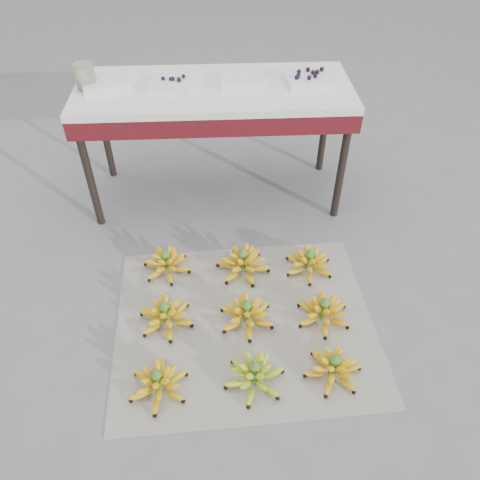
{
  "coord_description": "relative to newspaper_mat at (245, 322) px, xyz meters",
  "views": [
    {
      "loc": [
        0.01,
        -1.43,
        1.85
      ],
      "look_at": [
        0.1,
        0.28,
        0.29
      ],
      "focal_mm": 35.0,
      "sensor_mm": 36.0,
      "label": 1
    }
  ],
  "objects": [
    {
      "name": "bunch_back_right",
      "position": [
        0.37,
        0.34,
        0.06
      ],
      "size": [
        0.31,
        0.31,
        0.16
      ],
      "rotation": [
        0.0,
        0.0,
        0.21
      ],
      "color": "yellow",
      "rests_on": "newspaper_mat"
    },
    {
      "name": "bunch_mid_left",
      "position": [
        -0.38,
        0.02,
        0.06
      ],
      "size": [
        0.34,
        0.34,
        0.16
      ],
      "rotation": [
        0.0,
        0.0,
        0.32
      ],
      "color": "yellow",
      "rests_on": "newspaper_mat"
    },
    {
      "name": "bunch_mid_right",
      "position": [
        0.38,
        0.0,
        0.06
      ],
      "size": [
        0.28,
        0.28,
        0.16
      ],
      "rotation": [
        0.0,
        0.0,
        0.04
      ],
      "color": "yellow",
      "rests_on": "newspaper_mat"
    },
    {
      "name": "bunch_mid_center",
      "position": [
        0.01,
        0.01,
        0.06
      ],
      "size": [
        0.34,
        0.34,
        0.16
      ],
      "rotation": [
        0.0,
        0.0,
        0.32
      ],
      "color": "yellow",
      "rests_on": "newspaper_mat"
    },
    {
      "name": "bunch_back_center",
      "position": [
        0.01,
        0.35,
        0.06
      ],
      "size": [
        0.36,
        0.36,
        0.17
      ],
      "rotation": [
        0.0,
        0.0,
        -0.32
      ],
      "color": "yellow",
      "rests_on": "newspaper_mat"
    },
    {
      "name": "tray_left",
      "position": [
        -0.34,
        1.05,
        0.75
      ],
      "size": [
        0.25,
        0.21,
        0.06
      ],
      "color": "silver",
      "rests_on": "vendor_table"
    },
    {
      "name": "vendor_table",
      "position": [
        -0.11,
        1.06,
        0.65
      ],
      "size": [
        1.54,
        0.61,
        0.74
      ],
      "color": "black",
      "rests_on": "ground"
    },
    {
      "name": "tray_right",
      "position": [
        0.04,
        1.08,
        0.75
      ],
      "size": [
        0.24,
        0.17,
        0.04
      ],
      "color": "silver",
      "rests_on": "vendor_table"
    },
    {
      "name": "newspaper_mat",
      "position": [
        0.0,
        0.0,
        0.0
      ],
      "size": [
        1.3,
        1.11,
        0.01
      ],
      "primitive_type": "cube",
      "rotation": [
        0.0,
        0.0,
        0.05
      ],
      "color": "white",
      "rests_on": "ground"
    },
    {
      "name": "bunch_front_right",
      "position": [
        0.37,
        -0.31,
        0.06
      ],
      "size": [
        0.27,
        0.27,
        0.15
      ],
      "rotation": [
        0.0,
        0.0,
        -0.09
      ],
      "color": "yellow",
      "rests_on": "newspaper_mat"
    },
    {
      "name": "tray_far_left",
      "position": [
        -0.7,
        1.08,
        0.75
      ],
      "size": [
        0.28,
        0.23,
        0.04
      ],
      "color": "silver",
      "rests_on": "vendor_table"
    },
    {
      "name": "ground",
      "position": [
        -0.11,
        0.02,
        -0.0
      ],
      "size": [
        60.0,
        60.0,
        0.0
      ],
      "primitive_type": "plane",
      "color": "slate",
      "rests_on": "ground"
    },
    {
      "name": "bunch_front_left",
      "position": [
        -0.39,
        -0.34,
        0.06
      ],
      "size": [
        0.31,
        0.31,
        0.16
      ],
      "rotation": [
        0.0,
        0.0,
        0.22
      ],
      "color": "yellow",
      "rests_on": "newspaper_mat"
    },
    {
      "name": "glass_jar",
      "position": [
        -0.8,
        1.07,
        0.8
      ],
      "size": [
        0.12,
        0.12,
        0.14
      ],
      "primitive_type": "cylinder",
      "rotation": [
        0.0,
        0.0,
        0.06
      ],
      "color": "#B8CBA1",
      "rests_on": "vendor_table"
    },
    {
      "name": "bunch_back_left",
      "position": [
        -0.4,
        0.37,
        0.06
      ],
      "size": [
        0.33,
        0.33,
        0.16
      ],
      "rotation": [
        0.0,
        0.0,
        -0.35
      ],
      "color": "yellow",
      "rests_on": "newspaper_mat"
    },
    {
      "name": "bunch_front_center",
      "position": [
        0.02,
        -0.33,
        0.06
      ],
      "size": [
        0.33,
        0.33,
        0.16
      ],
      "rotation": [
        0.0,
        0.0,
        -0.27
      ],
      "color": "#81B821",
      "rests_on": "newspaper_mat"
    },
    {
      "name": "tray_far_right",
      "position": [
        0.42,
        1.08,
        0.76
      ],
      "size": [
        0.29,
        0.22,
        0.07
      ],
      "color": "silver",
      "rests_on": "vendor_table"
    }
  ]
}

